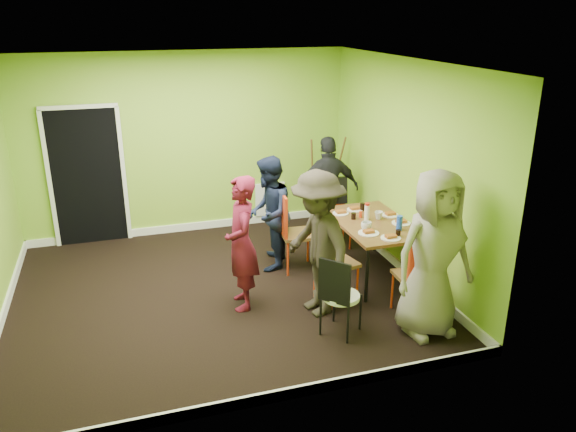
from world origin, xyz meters
name	(u,v)px	position (x,y,z in m)	size (l,w,h in m)	color
ground	(219,292)	(0.00, 0.00, 0.00)	(5.00, 5.00, 0.00)	black
room_walls	(213,218)	(-0.02, 0.04, 0.99)	(5.04, 4.54, 2.82)	#8EBE31
dining_table	(373,225)	(2.05, -0.09, 0.70)	(0.90, 1.50, 0.75)	black
chair_left_far	(292,227)	(1.08, 0.37, 0.61)	(0.48, 0.48, 1.09)	#EF3F16
chair_left_near	(330,256)	(1.24, -0.63, 0.60)	(0.52, 0.52, 1.06)	#EF3F16
chair_back_end	(334,198)	(1.98, 1.10, 0.71)	(0.44, 0.51, 1.00)	#EF3F16
chair_front_end	(419,272)	(2.05, -1.29, 0.58)	(0.45, 0.45, 1.04)	#EF3F16
chair_bentwood	(339,293)	(1.05, -1.36, 0.51)	(0.51, 0.51, 0.93)	black
easel	(325,183)	(2.10, 1.75, 0.74)	(0.60, 0.56, 1.49)	brown
plate_near_left	(341,213)	(1.76, 0.32, 0.76)	(0.22, 0.22, 0.01)	white
plate_near_right	(369,233)	(1.81, -0.45, 0.76)	(0.26, 0.26, 0.01)	white
plate_far_back	(355,210)	(2.01, 0.40, 0.76)	(0.22, 0.22, 0.01)	white
plate_far_front	(391,238)	(2.00, -0.68, 0.76)	(0.24, 0.24, 0.01)	white
plate_wall_back	(390,215)	(2.37, 0.05, 0.76)	(0.23, 0.23, 0.01)	white
plate_wall_front	(401,223)	(2.37, -0.26, 0.76)	(0.24, 0.24, 0.01)	white
thermos	(367,213)	(1.99, -0.01, 0.85)	(0.07, 0.07, 0.21)	white
blue_bottle	(399,223)	(2.22, -0.47, 0.85)	(0.08, 0.08, 0.19)	blue
orange_bottle	(361,214)	(1.96, 0.11, 0.79)	(0.04, 0.04, 0.09)	#EF3F16
glass_mid	(353,216)	(1.84, 0.08, 0.79)	(0.06, 0.06, 0.09)	black
glass_back	(362,207)	(2.10, 0.35, 0.80)	(0.06, 0.06, 0.10)	black
glass_front	(398,233)	(2.11, -0.65, 0.80)	(0.06, 0.06, 0.09)	black
cup_a	(366,226)	(1.84, -0.33, 0.80)	(0.13, 0.13, 0.11)	white
cup_b	(379,215)	(2.16, -0.02, 0.80)	(0.11, 0.11, 0.10)	white
person_standing	(242,243)	(0.22, -0.41, 0.80)	(0.59, 0.39, 1.61)	maroon
person_left_far	(269,213)	(0.82, 0.55, 0.78)	(0.76, 0.59, 1.55)	#151C35
person_left_near	(318,244)	(1.01, -0.80, 0.86)	(1.11, 0.64, 1.71)	black
person_back_end	(328,190)	(1.92, 1.20, 0.81)	(0.95, 0.39, 1.62)	black
person_front_end	(433,254)	(2.02, -1.58, 0.93)	(0.91, 0.59, 1.85)	gray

